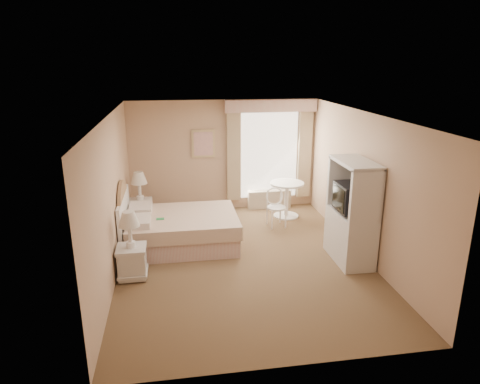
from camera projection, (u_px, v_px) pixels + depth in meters
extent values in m
cube|color=brown|center=(243.00, 260.00, 7.43)|extent=(4.20, 5.50, 0.01)
cube|color=silver|center=(244.00, 115.00, 6.69)|extent=(4.20, 5.50, 0.01)
cube|color=tan|center=(223.00, 156.00, 9.66)|extent=(4.20, 0.01, 2.50)
cube|color=tan|center=(287.00, 267.00, 4.47)|extent=(4.20, 0.01, 2.50)
cube|color=tan|center=(113.00, 197.00, 6.75)|extent=(0.01, 5.50, 2.50)
cube|color=tan|center=(363.00, 186.00, 7.38)|extent=(0.01, 5.50, 2.50)
cube|color=white|center=(269.00, 155.00, 9.78)|extent=(1.30, 0.02, 2.00)
cube|color=tan|center=(234.00, 156.00, 9.61)|extent=(0.30, 0.08, 2.05)
cube|color=tan|center=(305.00, 154.00, 9.86)|extent=(0.30, 0.08, 2.05)
cube|color=tan|center=(271.00, 105.00, 9.37)|extent=(2.05, 0.20, 0.28)
cube|color=beige|center=(269.00, 199.00, 10.01)|extent=(1.00, 0.22, 0.42)
cube|color=tan|center=(203.00, 144.00, 9.47)|extent=(0.52, 0.03, 0.62)
cube|color=beige|center=(203.00, 144.00, 9.45)|extent=(0.42, 0.02, 0.52)
cube|color=tan|center=(184.00, 236.00, 7.99)|extent=(1.93, 1.47, 0.33)
cube|color=beige|center=(183.00, 222.00, 7.91)|extent=(1.99, 1.53, 0.26)
cube|color=beige|center=(138.00, 222.00, 7.41)|extent=(0.41, 0.57, 0.13)
cube|color=beige|center=(141.00, 208.00, 8.06)|extent=(0.41, 0.57, 0.13)
cube|color=#278F46|center=(160.00, 219.00, 7.68)|extent=(0.14, 0.10, 0.01)
cube|color=white|center=(125.00, 223.00, 7.73)|extent=(0.06, 1.56, 1.01)
cylinder|color=#A47B57|center=(124.00, 218.00, 7.71)|extent=(0.05, 1.38, 1.38)
cube|color=silver|center=(132.00, 263.00, 6.76)|extent=(0.42, 0.42, 0.45)
cube|color=silver|center=(131.00, 249.00, 6.69)|extent=(0.45, 0.45, 0.05)
cube|color=silver|center=(133.00, 272.00, 6.81)|extent=(0.45, 0.45, 0.05)
cylinder|color=white|center=(131.00, 244.00, 6.66)|extent=(0.15, 0.15, 0.09)
cylinder|color=white|center=(130.00, 234.00, 6.61)|extent=(0.06, 0.06, 0.36)
cone|color=silver|center=(129.00, 219.00, 6.54)|extent=(0.33, 0.33, 0.24)
cube|color=silver|center=(141.00, 213.00, 8.95)|extent=(0.43, 0.43, 0.47)
cube|color=silver|center=(140.00, 202.00, 8.87)|extent=(0.47, 0.47, 0.06)
cube|color=silver|center=(142.00, 220.00, 8.99)|extent=(0.47, 0.47, 0.05)
cylinder|color=white|center=(140.00, 198.00, 8.85)|extent=(0.15, 0.15, 0.09)
cylinder|color=white|center=(140.00, 190.00, 8.79)|extent=(0.07, 0.07, 0.37)
cone|color=silver|center=(139.00, 178.00, 8.72)|extent=(0.34, 0.34, 0.24)
cylinder|color=white|center=(286.00, 216.00, 9.49)|extent=(0.55, 0.55, 0.03)
cylinder|color=white|center=(286.00, 200.00, 9.38)|extent=(0.08, 0.08, 0.74)
cylinder|color=silver|center=(287.00, 183.00, 9.27)|extent=(0.74, 0.74, 0.04)
cylinder|color=white|center=(272.00, 220.00, 8.71)|extent=(0.03, 0.03, 0.40)
cylinder|color=white|center=(286.00, 219.00, 8.79)|extent=(0.03, 0.03, 0.40)
cylinder|color=white|center=(267.00, 215.00, 8.98)|extent=(0.03, 0.03, 0.40)
cylinder|color=white|center=(280.00, 214.00, 9.07)|extent=(0.03, 0.03, 0.40)
cylinder|color=silver|center=(276.00, 208.00, 8.83)|extent=(0.44, 0.44, 0.04)
torus|color=white|center=(275.00, 196.00, 8.88)|extent=(0.39, 0.14, 0.38)
cylinder|color=white|center=(267.00, 198.00, 8.87)|extent=(0.03, 0.03, 0.35)
cylinder|color=white|center=(281.00, 197.00, 8.95)|extent=(0.03, 0.03, 0.35)
cube|color=silver|center=(350.00, 236.00, 7.32)|extent=(0.53, 1.06, 0.87)
cube|color=silver|center=(367.00, 197.00, 6.60)|extent=(0.53, 0.08, 0.87)
cube|color=silver|center=(342.00, 180.00, 7.53)|extent=(0.53, 0.08, 0.87)
cube|color=silver|center=(356.00, 162.00, 6.94)|extent=(0.53, 1.06, 0.06)
cube|color=silver|center=(368.00, 187.00, 7.10)|extent=(0.04, 1.06, 0.87)
cube|color=black|center=(352.00, 197.00, 7.11)|extent=(0.46, 0.58, 0.46)
cube|color=black|center=(339.00, 198.00, 7.08)|extent=(0.02, 0.48, 0.39)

